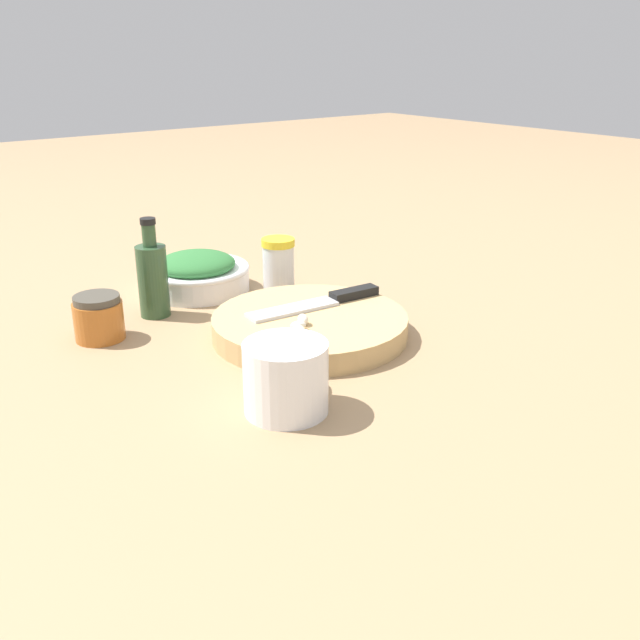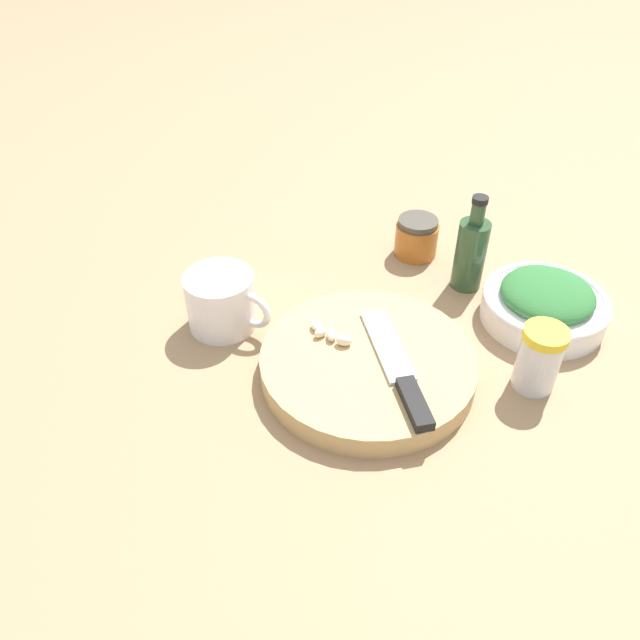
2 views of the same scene
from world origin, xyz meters
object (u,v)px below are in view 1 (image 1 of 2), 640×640
Objects in this scene: herb_bowl at (197,273)px; honey_jar at (99,318)px; spice_jar at (279,264)px; oil_bottle at (153,278)px; coffee_mug at (286,377)px; cutting_board at (310,326)px; garlic_cloves at (297,326)px; chef_knife at (323,301)px.

herb_bowl reaches higher than honey_jar.
spice_jar is 0.21m from oil_bottle.
coffee_mug is (-0.34, 0.23, -0.00)m from spice_jar.
spice_jar is 0.41m from coffee_mug.
garlic_cloves is (-0.04, 0.05, 0.02)m from cutting_board.
coffee_mug is (-0.15, 0.15, 0.02)m from cutting_board.
coffee_mug is at bearing -165.58° from honey_jar.
herb_bowl is at bearing 20.93° from chef_knife.
garlic_cloves is 0.26m from spice_jar.
chef_knife is 3.35× the size of garlic_cloves.
chef_knife is 1.23× the size of herb_bowl.
cutting_board is at bearing -44.10° from coffee_mug.
cutting_board is 0.27m from herb_bowl.
oil_bottle is (0.24, 0.09, 0.02)m from garlic_cloves.
coffee_mug is at bearing 177.30° from oil_bottle.
honey_jar is at bearing 67.26° from chef_knife.
herb_bowl is 1.16× the size of oil_bottle.
oil_bottle is (0.02, 0.21, 0.01)m from spice_jar.
oil_bottle reaches higher than coffee_mug.
cutting_board is at bearing -53.03° from garlic_cloves.
garlic_cloves is 0.28m from honey_jar.
cutting_board is 4.29× the size of garlic_cloves.
chef_knife is at bearing -56.45° from garlic_cloves.
coffee_mug is at bearing 146.29° from spice_jar.
chef_knife is 3.14× the size of honey_jar.
cutting_board is 0.25m from oil_bottle.
coffee_mug reaches higher than honey_jar.
honey_jar is 0.46× the size of oil_bottle.
herb_bowl reaches higher than garlic_cloves.
garlic_cloves is 0.26m from oil_bottle.
cutting_board is 4.02× the size of honey_jar.
spice_jar is 1.30× the size of honey_jar.
chef_knife is at bearing -136.32° from oil_bottle.
coffee_mug reaches higher than garlic_cloves.
garlic_cloves is 0.37× the size of herb_bowl.
spice_jar reaches higher than garlic_cloves.
garlic_cloves is 0.60× the size of coffee_mug.
herb_bowl is at bearing -16.15° from coffee_mug.
herb_bowl is at bearing 5.69° from cutting_board.
chef_knife is at bearing -47.12° from coffee_mug.
oil_bottle reaches higher than honey_jar.
oil_bottle is at bearing 32.64° from cutting_board.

